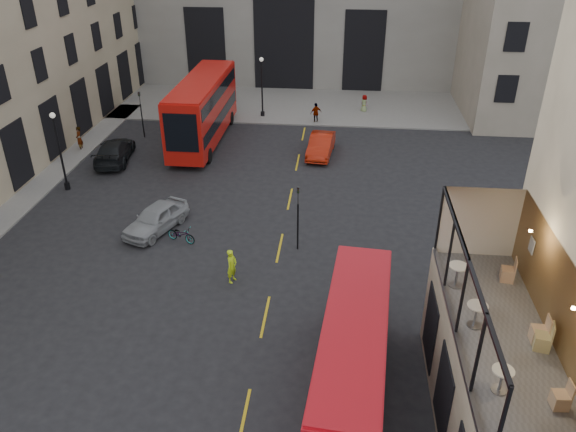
# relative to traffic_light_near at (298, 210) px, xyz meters

# --- Properties ---
(ground) EXTENTS (140.00, 140.00, 0.00)m
(ground) POSITION_rel_traffic_light_near_xyz_m (1.00, -12.00, -2.42)
(ground) COLOR black
(ground) RESTS_ON ground
(host_frontage) EXTENTS (3.00, 11.00, 4.50)m
(host_frontage) POSITION_rel_traffic_light_near_xyz_m (7.50, -12.00, -0.17)
(host_frontage) COLOR #C1B190
(host_frontage) RESTS_ON ground
(cafe_floor) EXTENTS (3.00, 10.00, 0.10)m
(cafe_floor) POSITION_rel_traffic_light_near_xyz_m (7.50, -12.00, 2.12)
(cafe_floor) COLOR slate
(cafe_floor) RESTS_ON host_frontage
(pavement_far) EXTENTS (40.00, 12.00, 0.12)m
(pavement_far) POSITION_rel_traffic_light_near_xyz_m (-5.00, 26.00, -2.36)
(pavement_far) COLOR slate
(pavement_far) RESTS_ON ground
(traffic_light_near) EXTENTS (0.16, 0.20, 3.80)m
(traffic_light_near) POSITION_rel_traffic_light_near_xyz_m (0.00, 0.00, 0.00)
(traffic_light_near) COLOR black
(traffic_light_near) RESTS_ON ground
(traffic_light_far) EXTENTS (0.16, 0.20, 3.80)m
(traffic_light_far) POSITION_rel_traffic_light_near_xyz_m (-14.00, 16.00, 0.00)
(traffic_light_far) COLOR black
(traffic_light_far) RESTS_ON ground
(street_lamp_a) EXTENTS (0.36, 0.36, 5.33)m
(street_lamp_a) POSITION_rel_traffic_light_near_xyz_m (-16.00, 6.00, -0.03)
(street_lamp_a) COLOR black
(street_lamp_a) RESTS_ON ground
(street_lamp_b) EXTENTS (0.36, 0.36, 5.33)m
(street_lamp_b) POSITION_rel_traffic_light_near_xyz_m (-5.00, 22.00, -0.03)
(street_lamp_b) COLOR black
(street_lamp_b) RESTS_ON ground
(bus_near) EXTENTS (3.10, 10.02, 3.94)m
(bus_near) POSITION_rel_traffic_light_near_xyz_m (2.90, -10.71, -0.21)
(bus_near) COLOR #B40C16
(bus_near) RESTS_ON ground
(bus_far) EXTENTS (3.01, 12.62, 5.03)m
(bus_far) POSITION_rel_traffic_light_near_xyz_m (-8.83, 15.72, 0.40)
(bus_far) COLOR red
(bus_far) RESTS_ON ground
(car_a) EXTENTS (3.37, 4.92, 1.56)m
(car_a) POSITION_rel_traffic_light_near_xyz_m (-8.37, 1.28, -1.65)
(car_a) COLOR gray
(car_a) RESTS_ON ground
(car_b) EXTENTS (2.12, 4.93, 1.58)m
(car_b) POSITION_rel_traffic_light_near_xyz_m (0.64, 13.61, -1.64)
(car_b) COLOR #B21F0A
(car_b) RESTS_ON ground
(car_c) EXTENTS (3.07, 5.80, 1.60)m
(car_c) POSITION_rel_traffic_light_near_xyz_m (-14.55, 11.00, -1.62)
(car_c) COLOR black
(car_c) RESTS_ON ground
(bicycle) EXTENTS (1.91, 1.22, 0.95)m
(bicycle) POSITION_rel_traffic_light_near_xyz_m (-6.60, 0.14, -1.95)
(bicycle) COLOR gray
(bicycle) RESTS_ON ground
(cyclist) EXTENTS (0.65, 0.78, 1.82)m
(cyclist) POSITION_rel_traffic_light_near_xyz_m (-3.02, -3.36, -1.52)
(cyclist) COLOR #C8EF19
(cyclist) RESTS_ON ground
(pedestrian_a) EXTENTS (1.06, 0.92, 1.86)m
(pedestrian_a) POSITION_rel_traffic_light_near_xyz_m (-11.41, 17.16, -1.49)
(pedestrian_a) COLOR gray
(pedestrian_a) RESTS_ON ground
(pedestrian_b) EXTENTS (1.41, 1.25, 1.89)m
(pedestrian_b) POSITION_rel_traffic_light_near_xyz_m (-10.72, 26.87, -1.48)
(pedestrian_b) COLOR gray
(pedestrian_b) RESTS_ON ground
(pedestrian_c) EXTENTS (1.13, 0.86, 1.78)m
(pedestrian_c) POSITION_rel_traffic_light_near_xyz_m (-0.14, 20.89, -1.53)
(pedestrian_c) COLOR gray
(pedestrian_c) RESTS_ON ground
(pedestrian_d) EXTENTS (0.93, 0.92, 1.62)m
(pedestrian_d) POSITION_rel_traffic_light_near_xyz_m (4.12, 24.27, -1.62)
(pedestrian_d) COLOR gray
(pedestrian_d) RESTS_ON ground
(pedestrian_e) EXTENTS (0.57, 0.76, 1.91)m
(pedestrian_e) POSITION_rel_traffic_light_near_xyz_m (-18.00, 12.74, -1.47)
(pedestrian_e) COLOR gray
(pedestrian_e) RESTS_ON ground
(cafe_table_near) EXTENTS (0.62, 0.62, 0.77)m
(cafe_table_near) POSITION_rel_traffic_light_near_xyz_m (6.86, -14.22, 2.69)
(cafe_table_near) COLOR white
(cafe_table_near) RESTS_ON cafe_floor
(cafe_table_mid) EXTENTS (0.67, 0.67, 0.84)m
(cafe_table_mid) POSITION_rel_traffic_light_near_xyz_m (6.70, -11.42, 2.73)
(cafe_table_mid) COLOR silver
(cafe_table_mid) RESTS_ON cafe_floor
(cafe_table_far) EXTENTS (0.69, 0.69, 0.86)m
(cafe_table_far) POSITION_rel_traffic_light_near_xyz_m (6.45, -9.20, 2.74)
(cafe_table_far) COLOR white
(cafe_table_far) RESTS_ON cafe_floor
(cafe_chair_a) EXTENTS (0.46, 0.46, 0.87)m
(cafe_chair_a) POSITION_rel_traffic_light_near_xyz_m (8.35, -14.66, 2.44)
(cafe_chair_a) COLOR tan
(cafe_chair_a) RESTS_ON cafe_floor
(cafe_chair_b) EXTENTS (0.49, 0.49, 0.95)m
(cafe_chair_b) POSITION_rel_traffic_light_near_xyz_m (8.55, -11.99, 2.46)
(cafe_chair_b) COLOR tan
(cafe_chair_b) RESTS_ON cafe_floor
(cafe_chair_c) EXTENTS (0.57, 0.57, 0.97)m
(cafe_chair_c) POSITION_rel_traffic_light_near_xyz_m (8.56, -12.31, 2.47)
(cafe_chair_c) COLOR tan
(cafe_chair_c) RESTS_ON cafe_floor
(cafe_chair_d) EXTENTS (0.54, 0.54, 0.94)m
(cafe_chair_d) POSITION_rel_traffic_light_near_xyz_m (8.37, -8.69, 2.46)
(cafe_chair_d) COLOR tan
(cafe_chair_d) RESTS_ON cafe_floor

